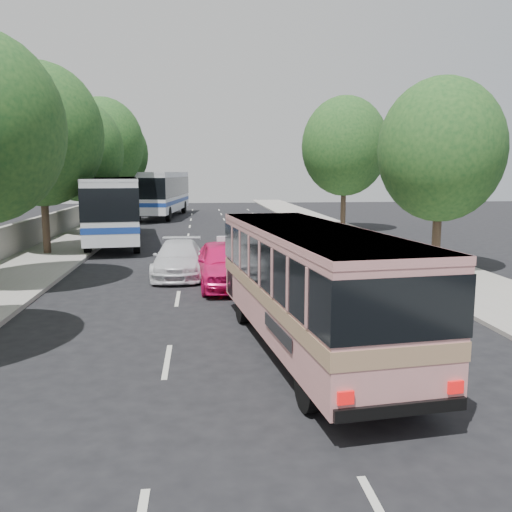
{
  "coord_description": "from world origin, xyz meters",
  "views": [
    {
      "loc": [
        -1.14,
        -13.56,
        4.12
      ],
      "look_at": [
        0.55,
        2.58,
        1.6
      ],
      "focal_mm": 38.0,
      "sensor_mm": 36.0,
      "label": 1
    }
  ],
  "objects": [
    {
      "name": "pink_taxi",
      "position": [
        -0.26,
        5.81,
        0.83
      ],
      "size": [
        2.25,
        4.97,
        1.66
      ],
      "primitive_type": "imported",
      "rotation": [
        0.0,
        0.0,
        0.06
      ],
      "color": "#EF146A",
      "rests_on": "ground"
    },
    {
      "name": "sidewalk_right",
      "position": [
        8.5,
        20.0,
        0.06
      ],
      "size": [
        4.0,
        90.0,
        0.12
      ],
      "primitive_type": "cube",
      "color": "#9E998E",
      "rests_on": "ground"
    },
    {
      "name": "low_wall",
      "position": [
        -10.3,
        20.0,
        0.9
      ],
      "size": [
        0.3,
        90.0,
        1.5
      ],
      "primitive_type": "cube",
      "color": "#9E998E",
      "rests_on": "sidewalk_left"
    },
    {
      "name": "tree_right_near",
      "position": [
        8.78,
        7.94,
        5.2
      ],
      "size": [
        5.1,
        5.1,
        7.95
      ],
      "color": "#38281E",
      "rests_on": "ground"
    },
    {
      "name": "white_pickup",
      "position": [
        -2.0,
        8.0,
        0.69
      ],
      "size": [
        2.06,
        4.81,
        1.38
      ],
      "primitive_type": "imported",
      "rotation": [
        0.0,
        0.0,
        -0.03
      ],
      "color": "silver",
      "rests_on": "ground"
    },
    {
      "name": "tree_left_d",
      "position": [
        -8.52,
        21.94,
        5.63
      ],
      "size": [
        5.52,
        5.52,
        8.6
      ],
      "color": "#38281E",
      "rests_on": "ground"
    },
    {
      "name": "tour_coach_rear",
      "position": [
        -4.5,
        37.29,
        2.48
      ],
      "size": [
        4.51,
        14.0,
        4.12
      ],
      "rotation": [
        0.0,
        0.0,
        -0.11
      ],
      "color": "silver",
      "rests_on": "ground"
    },
    {
      "name": "ground",
      "position": [
        0.0,
        0.0,
        0.0
      ],
      "size": [
        120.0,
        120.0,
        0.0
      ],
      "primitive_type": "plane",
      "color": "black",
      "rests_on": "ground"
    },
    {
      "name": "pink_bus",
      "position": [
        1.3,
        -1.64,
        1.79
      ],
      "size": [
        3.36,
        9.24,
        2.88
      ],
      "rotation": [
        0.0,
        0.0,
        0.12
      ],
      "color": "tan",
      "rests_on": "ground"
    },
    {
      "name": "tree_right_far",
      "position": [
        9.08,
        23.94,
        6.12
      ],
      "size": [
        6.0,
        6.0,
        9.35
      ],
      "color": "#38281E",
      "rests_on": "ground"
    },
    {
      "name": "tree_left_e",
      "position": [
        -8.42,
        29.94,
        6.43
      ],
      "size": [
        6.3,
        6.3,
        9.82
      ],
      "color": "#38281E",
      "rests_on": "ground"
    },
    {
      "name": "tree_left_f",
      "position": [
        -8.62,
        37.94,
        6.0
      ],
      "size": [
        5.88,
        5.88,
        9.16
      ],
      "color": "#38281E",
      "rests_on": "ground"
    },
    {
      "name": "tour_coach_front",
      "position": [
        -6.12,
        18.66,
        2.29
      ],
      "size": [
        4.3,
        12.94,
        3.8
      ],
      "rotation": [
        0.0,
        0.0,
        0.12
      ],
      "color": "silver",
      "rests_on": "ground"
    },
    {
      "name": "tree_left_c",
      "position": [
        -8.62,
        13.94,
        6.12
      ],
      "size": [
        6.0,
        6.0,
        9.35
      ],
      "color": "#38281E",
      "rests_on": "ground"
    },
    {
      "name": "taxi_roof_sign",
      "position": [
        -0.26,
        5.81,
        1.75
      ],
      "size": [
        0.56,
        0.21,
        0.18
      ],
      "primitive_type": "cube",
      "rotation": [
        0.0,
        0.0,
        0.06
      ],
      "color": "silver",
      "rests_on": "pink_taxi"
    },
    {
      "name": "sidewalk_left",
      "position": [
        -8.5,
        20.0,
        0.07
      ],
      "size": [
        4.0,
        90.0,
        0.15
      ],
      "primitive_type": "cube",
      "color": "#9E998E",
      "rests_on": "ground"
    }
  ]
}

